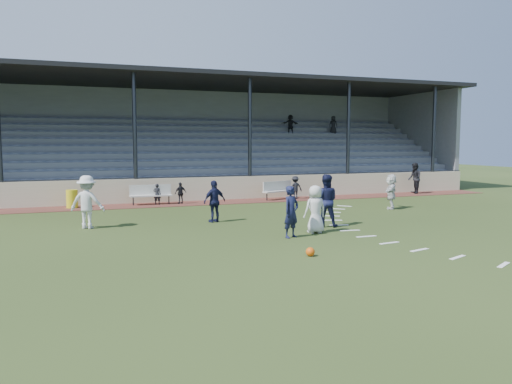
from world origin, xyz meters
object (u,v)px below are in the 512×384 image
at_px(player_navy_lead, 291,212).
at_px(official, 415,178).
at_px(trash_bin, 72,199).
at_px(football, 310,252).
at_px(player_white_lead, 315,209).
at_px(bench_right, 278,188).
at_px(bench_left, 151,193).

distance_m(player_navy_lead, official, 15.86).
xyz_separation_m(trash_bin, official, (18.88, -0.05, 0.49)).
relative_size(trash_bin, football, 3.44).
height_order(football, player_white_lead, player_white_lead).
height_order(bench_right, football, bench_right).
xyz_separation_m(bench_right, official, (8.65, -0.07, 0.34)).
height_order(football, official, official).
height_order(bench_left, bench_right, same).
relative_size(player_white_lead, player_navy_lead, 0.97).
distance_m(bench_right, player_white_lead, 9.90).
xyz_separation_m(football, player_navy_lead, (0.59, 2.56, 0.70)).
xyz_separation_m(bench_left, football, (2.34, -12.58, -0.46)).
distance_m(bench_left, trash_bin, 3.58).
bearing_deg(player_white_lead, bench_left, -70.38).
relative_size(player_navy_lead, official, 0.91).
xyz_separation_m(football, player_white_lead, (1.67, 3.02, 0.68)).
bearing_deg(bench_right, player_navy_lead, -131.29).
bearing_deg(trash_bin, bench_left, 0.69).
distance_m(trash_bin, player_white_lead, 12.18).
height_order(bench_right, official, official).
distance_m(bench_left, player_white_lead, 10.37).
xyz_separation_m(bench_right, football, (-4.31, -12.56, -0.46)).
bearing_deg(player_white_lead, official, -143.14).
xyz_separation_m(bench_left, player_navy_lead, (2.93, -10.02, 0.24)).
xyz_separation_m(trash_bin, player_white_lead, (7.59, -9.52, 0.36)).
height_order(player_navy_lead, official, official).
height_order(bench_right, trash_bin, bench_right).
distance_m(football, player_white_lead, 3.52).
xyz_separation_m(bench_right, player_white_lead, (-2.64, -9.54, 0.21)).
relative_size(football, player_navy_lead, 0.15).
relative_size(bench_right, trash_bin, 2.44).
distance_m(trash_bin, official, 18.88).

